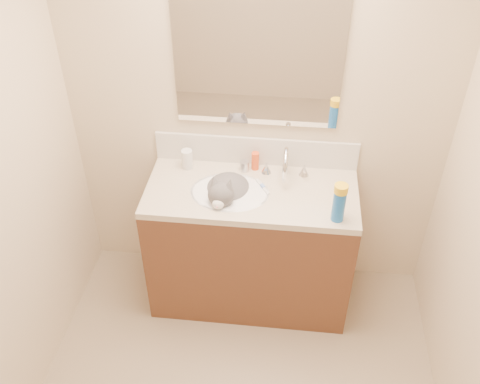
% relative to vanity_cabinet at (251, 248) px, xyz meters
% --- Properties ---
extents(room_shell, '(2.24, 2.54, 2.52)m').
position_rel_vanity_cabinet_xyz_m(room_shell, '(0.00, -0.97, 1.08)').
color(room_shell, beige).
rests_on(room_shell, ground).
extents(vanity_cabinet, '(1.20, 0.55, 0.82)m').
position_rel_vanity_cabinet_xyz_m(vanity_cabinet, '(0.00, 0.00, 0.00)').
color(vanity_cabinet, '#542F1C').
rests_on(vanity_cabinet, ground).
extents(counter_slab, '(1.20, 0.55, 0.04)m').
position_rel_vanity_cabinet_xyz_m(counter_slab, '(0.00, 0.00, 0.43)').
color(counter_slab, beige).
rests_on(counter_slab, vanity_cabinet).
extents(basin, '(0.45, 0.36, 0.14)m').
position_rel_vanity_cabinet_xyz_m(basin, '(-0.12, -0.03, 0.38)').
color(basin, white).
rests_on(basin, vanity_cabinet).
extents(faucet, '(0.28, 0.20, 0.21)m').
position_rel_vanity_cabinet_xyz_m(faucet, '(0.18, 0.14, 0.54)').
color(faucet, silver).
rests_on(faucet, counter_slab).
extents(cat, '(0.32, 0.41, 0.31)m').
position_rel_vanity_cabinet_xyz_m(cat, '(-0.14, -0.01, 0.42)').
color(cat, '#504D50').
rests_on(cat, basin).
extents(backsplash, '(1.20, 0.02, 0.18)m').
position_rel_vanity_cabinet_xyz_m(backsplash, '(0.00, 0.26, 0.54)').
color(backsplash, silver).
rests_on(backsplash, counter_slab).
extents(mirror, '(0.90, 0.02, 0.80)m').
position_rel_vanity_cabinet_xyz_m(mirror, '(0.00, 0.26, 1.13)').
color(mirror, white).
rests_on(mirror, room_shell).
extents(pill_bottle, '(0.08, 0.08, 0.12)m').
position_rel_vanity_cabinet_xyz_m(pill_bottle, '(-0.40, 0.18, 0.51)').
color(pill_bottle, silver).
rests_on(pill_bottle, counter_slab).
extents(pill_label, '(0.08, 0.08, 0.04)m').
position_rel_vanity_cabinet_xyz_m(pill_label, '(-0.40, 0.18, 0.50)').
color(pill_label, orange).
rests_on(pill_label, pill_bottle).
extents(silver_jar, '(0.07, 0.07, 0.06)m').
position_rel_vanity_cabinet_xyz_m(silver_jar, '(-0.06, 0.18, 0.48)').
color(silver_jar, '#B7B7BC').
rests_on(silver_jar, counter_slab).
extents(amber_bottle, '(0.06, 0.06, 0.11)m').
position_rel_vanity_cabinet_xyz_m(amber_bottle, '(0.00, 0.21, 0.51)').
color(amber_bottle, '#E94C1B').
rests_on(amber_bottle, counter_slab).
extents(toothbrush, '(0.09, 0.14, 0.01)m').
position_rel_vanity_cabinet_xyz_m(toothbrush, '(0.06, 0.03, 0.46)').
color(toothbrush, silver).
rests_on(toothbrush, counter_slab).
extents(toothbrush_head, '(0.03, 0.03, 0.02)m').
position_rel_vanity_cabinet_xyz_m(toothbrush_head, '(0.06, 0.03, 0.46)').
color(toothbrush_head, '#7099EF').
rests_on(toothbrush_head, counter_slab).
extents(spray_can, '(0.08, 0.08, 0.18)m').
position_rel_vanity_cabinet_xyz_m(spray_can, '(0.47, -0.20, 0.54)').
color(spray_can, blue).
rests_on(spray_can, counter_slab).
extents(spray_cap, '(0.09, 0.09, 0.04)m').
position_rel_vanity_cabinet_xyz_m(spray_cap, '(0.47, -0.20, 0.65)').
color(spray_cap, yellow).
rests_on(spray_cap, spray_can).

